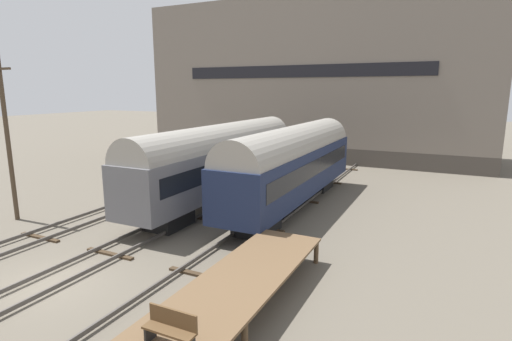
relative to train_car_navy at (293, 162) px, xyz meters
name	(u,v)px	position (x,y,z in m)	size (l,w,h in m)	color
ground_plane	(50,284)	(-4.66, -13.61, -2.88)	(200.00, 200.00, 0.00)	#60594C
track_middle	(50,280)	(-4.66, -13.61, -2.74)	(2.60, 60.00, 0.26)	#4C4742
track_right	(146,309)	(0.00, -13.61, -2.74)	(2.60, 60.00, 0.26)	#4C4742
train_car_navy	(293,162)	(0.00, 0.00, 0.00)	(3.00, 15.84, 5.09)	black
train_car_grey	(221,158)	(-4.66, -0.86, 0.03)	(2.85, 17.10, 5.09)	black
station_platform	(208,310)	(2.67, -14.00, -1.89)	(2.71, 13.48, 1.07)	brown
bench	(171,327)	(2.81, -15.83, -1.32)	(1.40, 0.40, 0.91)	brown
utility_pole	(7,134)	(-13.18, -9.19, 2.01)	(1.80, 0.24, 9.46)	#473828
warehouse_building	(315,81)	(-5.29, 20.89, 5.34)	(35.96, 10.95, 16.44)	#46403A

